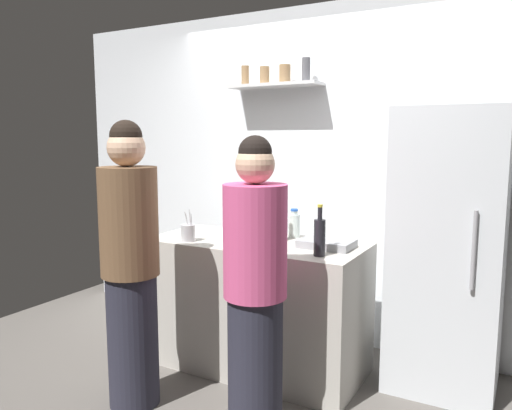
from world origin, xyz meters
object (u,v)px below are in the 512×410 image
Objects in this scene: utensil_holder at (188,233)px; water_bottle_plastic at (294,225)px; wine_bottle_dark_glass at (320,236)px; baking_pan at (327,244)px; wine_bottle_green_glass at (247,229)px; person_pink_top at (255,290)px; refrigerator at (448,251)px; wine_bottle_amber_glass at (275,224)px; person_brown_jacket at (130,267)px.

utensil_holder is 0.75m from water_bottle_plastic.
baking_pan is at bearing 100.54° from wine_bottle_dark_glass.
person_pink_top is at bearing -55.69° from wine_bottle_green_glass.
utensil_holder is (-1.60, -0.57, 0.06)m from refrigerator.
refrigerator is 8.66× the size of water_bottle_plastic.
wine_bottle_green_glass is 0.98× the size of wine_bottle_amber_glass.
refrigerator reaches higher than person_pink_top.
wine_bottle_dark_glass is at bearing 162.54° from person_pink_top.
person_pink_top is at bearing -70.67° from wine_bottle_amber_glass.
wine_bottle_green_glass is at bearing -149.76° from baking_pan.
wine_bottle_green_glass is at bearing -105.07° from water_bottle_plastic.
utensil_holder is 0.72× the size of wine_bottle_green_glass.
refrigerator is at bearing 26.05° from wine_bottle_green_glass.
utensil_holder is 0.95m from wine_bottle_dark_glass.
wine_bottle_amber_glass reaches higher than wine_bottle_dark_glass.
wine_bottle_amber_glass is at bearing 75.60° from wine_bottle_green_glass.
water_bottle_plastic is (-0.32, 0.19, 0.07)m from baking_pan.
utensil_holder is 0.92m from person_pink_top.
utensil_holder reaches higher than baking_pan.
baking_pan is 1.09× the size of wine_bottle_dark_glass.
wine_bottle_green_glass is at bearing -104.40° from wine_bottle_amber_glass.
utensil_holder is at bearing -119.29° from person_pink_top.
wine_bottle_amber_glass is at bearing -105.95° from water_bottle_plastic.
refrigerator is 1.12m from wine_bottle_amber_glass.
water_bottle_plastic is (-1.02, -0.10, 0.09)m from refrigerator.
wine_bottle_dark_glass is 1.52× the size of water_bottle_plastic.
baking_pan is 0.75m from person_pink_top.
person_pink_top reaches higher than wine_bottle_amber_glass.
person_brown_jacket is (-0.90, -0.85, -0.08)m from baking_pan.
wine_bottle_green_glass is 0.99× the size of wine_bottle_dark_glass.
refrigerator is 5.75× the size of wine_bottle_green_glass.
refrigerator is 1.03m from water_bottle_plastic.
water_bottle_plastic is at bearing 74.93° from wine_bottle_green_glass.
refrigerator reaches higher than wine_bottle_green_glass.
water_bottle_plastic is at bearing 130.25° from wine_bottle_dark_glass.
wine_bottle_amber_glass is (-1.07, -0.30, 0.13)m from refrigerator.
refrigerator reaches higher than water_bottle_plastic.
baking_pan is 1.07× the size of wine_bottle_amber_glass.
wine_bottle_dark_glass is at bearing 150.02° from person_brown_jacket.
refrigerator is 5.72× the size of wine_bottle_dark_glass.
wine_bottle_green_glass is (-1.14, -0.56, 0.13)m from refrigerator.
baking_pan is 0.21× the size of person_pink_top.
person_pink_top reaches higher than wine_bottle_green_glass.
refrigerator is 1.96m from person_brown_jacket.
person_pink_top reaches higher than wine_bottle_dark_glass.
person_brown_jacket is at bearing -118.89° from water_bottle_plastic.
baking_pan is at bearing 171.66° from person_pink_top.
wine_bottle_dark_glass reaches higher than water_bottle_plastic.
wine_bottle_dark_glass is at bearing 2.45° from wine_bottle_green_glass.
refrigerator is 0.85m from wine_bottle_dark_glass.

